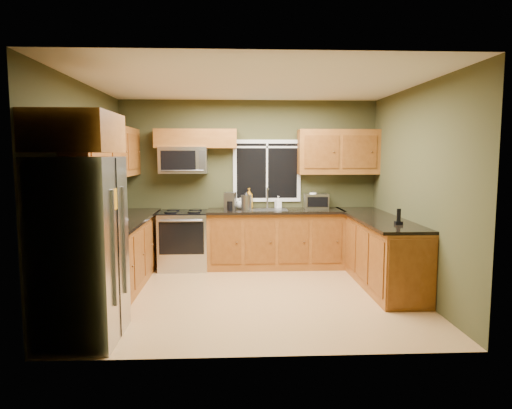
{
  "coord_description": "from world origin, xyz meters",
  "views": [
    {
      "loc": [
        -0.24,
        -5.74,
        1.82
      ],
      "look_at": [
        0.05,
        0.35,
        1.15
      ],
      "focal_mm": 32.0,
      "sensor_mm": 36.0,
      "label": 1
    }
  ],
  "objects": [
    {
      "name": "refrigerator",
      "position": [
        -1.74,
        -1.3,
        0.9
      ],
      "size": [
        0.74,
        0.9,
        1.8
      ],
      "color": "#B7B7BC",
      "rests_on": "ground"
    },
    {
      "name": "sink",
      "position": [
        0.3,
        1.49,
        0.95
      ],
      "size": [
        0.6,
        0.42,
        0.36
      ],
      "color": "slate",
      "rests_on": "countertop_back"
    },
    {
      "name": "range",
      "position": [
        -1.05,
        1.47,
        0.47
      ],
      "size": [
        0.76,
        0.69,
        0.94
      ],
      "color": "#B7B7BC",
      "rests_on": "ground"
    },
    {
      "name": "countertop_peninsula",
      "position": [
        1.78,
        0.55,
        0.92
      ],
      "size": [
        0.65,
        2.5,
        0.04
      ],
      "primitive_type": "cube",
      "color": "black",
      "rests_on": "base_cabinets_peninsula"
    },
    {
      "name": "soap_bottle_a",
      "position": [
        0.0,
        1.65,
        1.11
      ],
      "size": [
        0.16,
        0.16,
        0.33
      ],
      "primitive_type": "imported",
      "rotation": [
        0.0,
        0.0,
        -0.34
      ],
      "color": "orange",
      "rests_on": "countertop_back"
    },
    {
      "name": "coffee_maker",
      "position": [
        -0.31,
        1.44,
        1.07
      ],
      "size": [
        0.2,
        0.25,
        0.28
      ],
      "color": "slate",
      "rests_on": "countertop_back"
    },
    {
      "name": "upper_cabinets_left",
      "position": [
        -1.94,
        0.48,
        1.86
      ],
      "size": [
        0.33,
        2.65,
        0.72
      ],
      "primitive_type": "cube",
      "color": "brown",
      "rests_on": "left_wall"
    },
    {
      "name": "base_cabinets_left",
      "position": [
        -1.8,
        0.48,
        0.45
      ],
      "size": [
        0.6,
        2.65,
        0.9
      ],
      "primitive_type": "cube",
      "color": "brown",
      "rests_on": "ground"
    },
    {
      "name": "cordless_phone",
      "position": [
        1.84,
        -0.12,
        1.0
      ],
      "size": [
        0.09,
        0.09,
        0.2
      ],
      "color": "black",
      "rests_on": "countertop_peninsula"
    },
    {
      "name": "back_wall",
      "position": [
        0.0,
        1.8,
        1.35
      ],
      "size": [
        4.2,
        0.0,
        4.2
      ],
      "primitive_type": "plane",
      "rotation": [
        1.57,
        0.0,
        0.0
      ],
      "color": "#3C3D21",
      "rests_on": "ground"
    },
    {
      "name": "paper_towel_roll",
      "position": [
        1.03,
        1.56,
        1.07
      ],
      "size": [
        0.11,
        0.11,
        0.29
      ],
      "color": "white",
      "rests_on": "countertop_back"
    },
    {
      "name": "microwave",
      "position": [
        -1.05,
        1.61,
        1.73
      ],
      "size": [
        0.76,
        0.41,
        0.42
      ],
      "color": "#B7B7BC",
      "rests_on": "back_wall"
    },
    {
      "name": "toaster_oven",
      "position": [
        1.1,
        1.62,
        1.06
      ],
      "size": [
        0.4,
        0.32,
        0.24
      ],
      "color": "#B7B7BC",
      "rests_on": "countertop_back"
    },
    {
      "name": "countertop_back",
      "position": [
        0.42,
        1.48,
        0.92
      ],
      "size": [
        2.17,
        0.65,
        0.04
      ],
      "primitive_type": "cube",
      "color": "black",
      "rests_on": "base_cabinets_back"
    },
    {
      "name": "front_wall",
      "position": [
        0.0,
        -1.8,
        1.35
      ],
      "size": [
        4.2,
        0.0,
        4.2
      ],
      "primitive_type": "plane",
      "rotation": [
        -1.57,
        0.0,
        0.0
      ],
      "color": "#3C3D21",
      "rests_on": "ground"
    },
    {
      "name": "soap_bottle_b",
      "position": [
        0.48,
        1.7,
        1.04
      ],
      "size": [
        0.12,
        0.12,
        0.2
      ],
      "primitive_type": "imported",
      "rotation": [
        0.0,
        0.0,
        0.37
      ],
      "color": "white",
      "rests_on": "countertop_back"
    },
    {
      "name": "base_cabinets_peninsula",
      "position": [
        1.8,
        0.54,
        0.45
      ],
      "size": [
        0.6,
        2.52,
        0.9
      ],
      "color": "brown",
      "rests_on": "ground"
    },
    {
      "name": "left_wall",
      "position": [
        -2.1,
        0.0,
        1.35
      ],
      "size": [
        0.0,
        3.6,
        3.6
      ],
      "primitive_type": "plane",
      "rotation": [
        1.57,
        0.0,
        1.57
      ],
      "color": "#3C3D21",
      "rests_on": "ground"
    },
    {
      "name": "right_wall",
      "position": [
        2.1,
        0.0,
        1.35
      ],
      "size": [
        0.0,
        3.6,
        3.6
      ],
      "primitive_type": "plane",
      "rotation": [
        1.57,
        0.0,
        -1.57
      ],
      "color": "#3C3D21",
      "rests_on": "ground"
    },
    {
      "name": "floor",
      "position": [
        0.0,
        0.0,
        0.0
      ],
      "size": [
        4.2,
        4.2,
        0.0
      ],
      "primitive_type": "plane",
      "color": "tan",
      "rests_on": "ground"
    },
    {
      "name": "kettle",
      "position": [
        -0.05,
        1.46,
        1.08
      ],
      "size": [
        0.18,
        0.18,
        0.29
      ],
      "color": "#B7B7BC",
      "rests_on": "countertop_back"
    },
    {
      "name": "countertop_left",
      "position": [
        -1.78,
        0.48,
        0.92
      ],
      "size": [
        0.65,
        2.65,
        0.04
      ],
      "primitive_type": "cube",
      "color": "black",
      "rests_on": "base_cabinets_left"
    },
    {
      "name": "base_cabinets_back",
      "position": [
        0.42,
        1.5,
        0.45
      ],
      "size": [
        2.17,
        0.6,
        0.9
      ],
      "primitive_type": "cube",
      "color": "brown",
      "rests_on": "ground"
    },
    {
      "name": "ceiling",
      "position": [
        0.0,
        0.0,
        2.7
      ],
      "size": [
        4.2,
        4.2,
        0.0
      ],
      "primitive_type": "plane",
      "rotation": [
        3.14,
        0.0,
        0.0
      ],
      "color": "white",
      "rests_on": "back_wall"
    },
    {
      "name": "upper_cabinets_back_left",
      "position": [
        -0.85,
        1.64,
        2.07
      ],
      "size": [
        1.3,
        0.33,
        0.3
      ],
      "primitive_type": "cube",
      "color": "brown",
      "rests_on": "back_wall"
    },
    {
      "name": "window",
      "position": [
        0.3,
        1.78,
        1.55
      ],
      "size": [
        1.12,
        0.03,
        1.02
      ],
      "color": "white",
      "rests_on": "back_wall"
    },
    {
      "name": "upper_cabinet_over_fridge",
      "position": [
        -1.74,
        -1.3,
        2.03
      ],
      "size": [
        0.72,
        0.9,
        0.38
      ],
      "primitive_type": "cube",
      "color": "brown",
      "rests_on": "left_wall"
    },
    {
      "name": "upper_cabinets_back_right",
      "position": [
        1.45,
        1.64,
        1.86
      ],
      "size": [
        1.3,
        0.33,
        0.72
      ],
      "primitive_type": "cube",
      "color": "brown",
      "rests_on": "back_wall"
    },
    {
      "name": "soap_bottle_c",
      "position": [
        -0.14,
        1.63,
        1.03
      ],
      "size": [
        0.18,
        0.18,
        0.18
      ],
      "primitive_type": "imported",
      "rotation": [
        0.0,
        0.0,
        0.37
      ],
      "color": "white",
      "rests_on": "countertop_back"
    }
  ]
}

